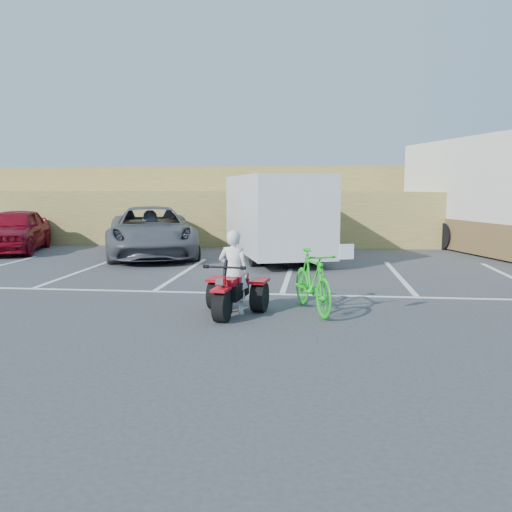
# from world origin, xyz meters

# --- Properties ---
(ground) EXTENTS (100.00, 100.00, 0.00)m
(ground) POSITION_xyz_m (0.00, 0.00, 0.00)
(ground) COLOR #39393B
(ground) RESTS_ON ground
(parking_stripes) EXTENTS (28.00, 5.16, 0.01)m
(parking_stripes) POSITION_xyz_m (0.87, 4.07, 0.00)
(parking_stripes) COLOR white
(parking_stripes) RESTS_ON ground
(grass_embankment) EXTENTS (40.00, 8.50, 3.10)m
(grass_embankment) POSITION_xyz_m (0.00, 15.48, 1.42)
(grass_embankment) COLOR olive
(grass_embankment) RESTS_ON ground
(red_trike_atv) EXTENTS (1.25, 1.55, 0.92)m
(red_trike_atv) POSITION_xyz_m (-0.75, 0.51, 0.00)
(red_trike_atv) COLOR #B10A16
(red_trike_atv) RESTS_ON ground
(rider) EXTENTS (0.58, 0.42, 1.46)m
(rider) POSITION_xyz_m (-0.72, 0.66, 0.73)
(rider) COLOR white
(rider) RESTS_ON ground
(green_dirt_bike) EXTENTS (1.11, 1.90, 1.10)m
(green_dirt_bike) POSITION_xyz_m (0.63, 0.91, 0.55)
(green_dirt_bike) COLOR #14BF19
(green_dirt_bike) RESTS_ON ground
(grey_pickup) EXTENTS (4.27, 6.16, 1.56)m
(grey_pickup) POSITION_xyz_m (-4.55, 8.14, 0.78)
(grey_pickup) COLOR #4E4F56
(grey_pickup) RESTS_ON ground
(red_car) EXTENTS (2.85, 4.63, 1.47)m
(red_car) POSITION_xyz_m (-9.48, 8.71, 0.74)
(red_car) COLOR maroon
(red_car) RESTS_ON ground
(cargo_trailer) EXTENTS (3.72, 5.80, 2.52)m
(cargo_trailer) POSITION_xyz_m (-0.58, 7.81, 1.36)
(cargo_trailer) COLOR silver
(cargo_trailer) RESTS_ON ground
(quad_atv_blue) EXTENTS (1.46, 1.65, 0.89)m
(quad_atv_blue) POSITION_xyz_m (-3.41, 7.34, 0.00)
(quad_atv_blue) COLOR navy
(quad_atv_blue) RESTS_ON ground
(quad_atv_green) EXTENTS (1.60, 1.83, 1.00)m
(quad_atv_green) POSITION_xyz_m (-0.31, 6.63, 0.00)
(quad_atv_green) COLOR #166228
(quad_atv_green) RESTS_ON ground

